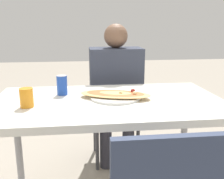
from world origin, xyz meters
The scene contains 6 objects.
dining_table centered at (0.00, 0.00, 0.68)m, with size 1.37×0.77×0.75m.
chair_far_seated centered at (0.13, 0.72, 0.50)m, with size 0.40×0.40×0.88m.
person_seated centered at (0.13, 0.60, 0.70)m, with size 0.42×0.28×1.19m.
pizza_main centered at (0.05, 0.03, 0.77)m, with size 0.47×0.31×0.05m.
soda_can centered at (-0.28, 0.15, 0.81)m, with size 0.07×0.07×0.12m.
drink_glass centered at (-0.46, -0.08, 0.80)m, with size 0.07×0.07×0.11m.
Camera 1 is at (-0.16, -1.49, 1.19)m, focal length 42.00 mm.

